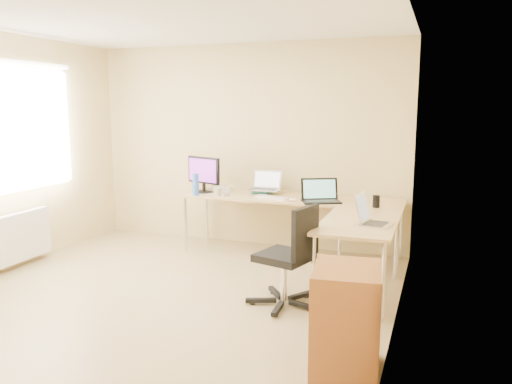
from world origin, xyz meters
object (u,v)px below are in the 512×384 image
(desk_fan, at_px, (212,180))
(laptop_center, at_px, (265,181))
(monitor, at_px, (204,175))
(cabinet, at_px, (346,322))
(laptop_return, at_px, (374,212))
(keyboard, at_px, (272,197))
(water_bottle, at_px, (196,185))
(office_chair, at_px, (284,252))
(desk_main, at_px, (291,227))
(laptop_black, at_px, (321,191))
(desk_return, at_px, (359,257))
(mug, at_px, (217,191))

(desk_fan, bearing_deg, laptop_center, 2.55)
(monitor, relative_size, cabinet, 0.70)
(desk_fan, bearing_deg, cabinet, -39.76)
(desk_fan, height_order, laptop_return, desk_fan)
(keyboard, height_order, water_bottle, water_bottle)
(keyboard, distance_m, water_bottle, 0.96)
(office_chair, bearing_deg, desk_main, 119.39)
(laptop_black, xyz_separation_m, desk_fan, (-1.54, 0.38, -0.01))
(desk_main, bearing_deg, desk_return, -45.73)
(desk_main, distance_m, desk_fan, 1.24)
(laptop_black, relative_size, keyboard, 0.96)
(desk_return, height_order, desk_fan, desk_fan)
(desk_return, bearing_deg, laptop_black, 125.25)
(laptop_center, xyz_separation_m, office_chair, (0.74, -1.59, -0.40))
(monitor, distance_m, office_chair, 2.14)
(monitor, height_order, desk_fan, monitor)
(water_bottle, bearing_deg, laptop_return, -20.64)
(office_chair, bearing_deg, laptop_return, 41.67)
(keyboard, relative_size, water_bottle, 1.64)
(desk_fan, bearing_deg, keyboard, -9.46)
(monitor, bearing_deg, water_bottle, -69.33)
(laptop_black, height_order, mug, laptop_black)
(desk_return, distance_m, laptop_return, 0.53)
(keyboard, relative_size, mug, 3.92)
(cabinet, bearing_deg, keyboard, 111.64)
(cabinet, bearing_deg, mug, 123.62)
(laptop_black, bearing_deg, laptop_return, -79.15)
(monitor, bearing_deg, desk_main, 24.24)
(monitor, bearing_deg, office_chair, -23.16)
(laptop_black, xyz_separation_m, laptop_return, (0.71, -0.94, -0.01))
(keyboard, xyz_separation_m, desk_fan, (-0.94, 0.34, 0.11))
(laptop_center, bearing_deg, office_chair, -65.89)
(cabinet, bearing_deg, water_bottle, 127.92)
(water_bottle, xyz_separation_m, laptop_return, (2.25, -0.85, -0.01))
(laptop_center, xyz_separation_m, keyboard, (0.17, -0.23, -0.16))
(laptop_black, distance_m, keyboard, 0.62)
(desk_return, xyz_separation_m, laptop_return, (0.15, -0.15, 0.48))
(monitor, distance_m, cabinet, 3.37)
(mug, distance_m, water_bottle, 0.28)
(desk_fan, bearing_deg, monitor, -79.72)
(keyboard, distance_m, desk_fan, 1.00)
(laptop_black, relative_size, desk_fan, 1.76)
(desk_return, distance_m, water_bottle, 2.27)
(office_chair, distance_m, cabinet, 1.25)
(desk_return, height_order, water_bottle, water_bottle)
(laptop_black, height_order, keyboard, laptop_black)
(laptop_black, xyz_separation_m, office_chair, (-0.04, -1.31, -0.36))
(keyboard, relative_size, laptop_return, 1.23)
(keyboard, relative_size, cabinet, 0.58)
(desk_main, relative_size, desk_fan, 11.01)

